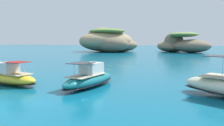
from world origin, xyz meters
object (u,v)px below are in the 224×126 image
Objects in this scene: motorboat_yellow at (10,77)px; motorboat_teal at (90,79)px; islet_large at (108,41)px; islet_small at (180,45)px.

motorboat_teal is (7.20, 1.95, 0.02)m from motorboat_yellow.
motorboat_yellow is at bearing -74.53° from islet_large.
islet_small is 3.31× the size of motorboat_teal.
islet_small is at bearing 88.72° from motorboat_teal.
motorboat_yellow is 7.46m from motorboat_teal.
islet_small is at bearing 13.70° from islet_large.
islet_large is at bearing 112.08° from motorboat_teal.
islet_small is 3.36× the size of motorboat_yellow.
islet_large reaches higher than motorboat_yellow.
islet_small reaches higher than motorboat_yellow.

